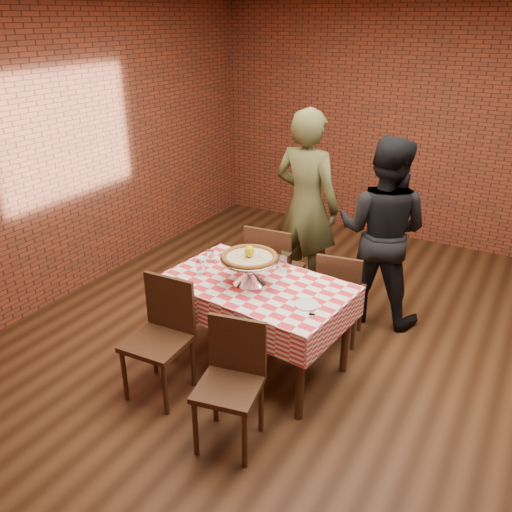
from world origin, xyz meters
name	(u,v)px	position (x,y,z in m)	size (l,w,h in m)	color
ground	(324,358)	(0.00, 0.00, 0.00)	(6.00, 6.00, 0.00)	black
back_wall	(431,126)	(0.00, 3.00, 1.45)	(5.50, 5.50, 0.00)	brown
table	(256,325)	(-0.45, -0.36, 0.38)	(1.41, 0.84, 0.75)	#432715
tablecloth	(256,297)	(-0.45, -0.36, 0.64)	(1.44, 0.88, 0.24)	red
pizza_stand	(250,270)	(-0.50, -0.38, 0.86)	(0.46, 0.46, 0.20)	silver
pizza	(249,258)	(-0.50, -0.38, 0.97)	(0.43, 0.43, 0.03)	beige
lemon	(249,251)	(-0.50, -0.38, 1.02)	(0.07, 0.07, 0.09)	#FFED09
water_glass_left	(200,268)	(-0.92, -0.44, 0.81)	(0.07, 0.07, 0.11)	white
water_glass_right	(210,256)	(-0.98, -0.22, 0.81)	(0.07, 0.07, 0.11)	white
side_plate	(307,305)	(0.03, -0.48, 0.76)	(0.17, 0.17, 0.01)	white
sweetener_packet_a	(313,315)	(0.12, -0.58, 0.76)	(0.05, 0.04, 0.01)	white
sweetener_packet_b	(311,315)	(0.11, -0.58, 0.76)	(0.05, 0.04, 0.01)	white
condiment_caddy	(284,261)	(-0.38, -0.04, 0.83)	(0.10, 0.08, 0.14)	silver
chair_near_left	(157,342)	(-0.91, -1.03, 0.45)	(0.42, 0.42, 0.91)	#432715
chair_near_right	(228,390)	(-0.17, -1.21, 0.44)	(0.40, 0.40, 0.88)	#432715
chair_far_left	(276,268)	(-0.72, 0.48, 0.47)	(0.45, 0.45, 0.93)	#432715
chair_far_right	(341,294)	(-0.02, 0.37, 0.43)	(0.38, 0.38, 0.86)	#432715
diner_olive	(306,206)	(-0.66, 0.99, 0.94)	(0.69, 0.45, 1.89)	#4A4C28
diner_black	(382,232)	(0.14, 0.89, 0.86)	(0.84, 0.65, 1.73)	black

